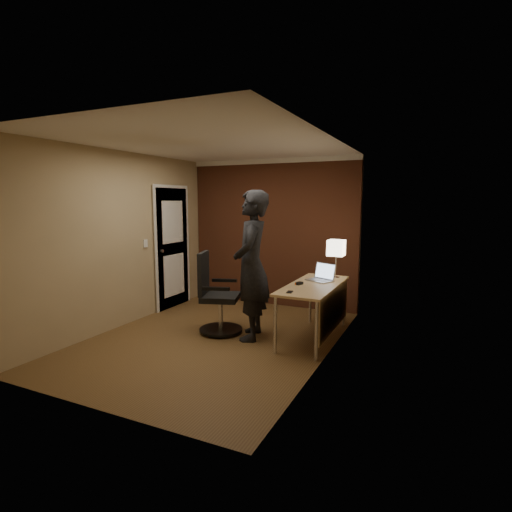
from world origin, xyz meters
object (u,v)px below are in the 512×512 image
Objects in this scene: phone at (290,292)px; office_chair at (216,298)px; desk_lamp at (336,248)px; laptop at (322,276)px; mouse at (299,283)px; person at (251,265)px; desk at (319,295)px.

office_chair is (-1.16, 0.24, -0.25)m from phone.
desk_lamp is 0.45m from laptop.
mouse is at bearing -116.76° from laptop.
desk_lamp is 0.81m from mouse.
desk_lamp is at bearing 83.95° from mouse.
person is (0.54, 0.02, 0.49)m from office_chair.
desk_lamp is at bearing 67.98° from phone.
mouse is 0.05× the size of person.
desk_lamp is 0.28× the size of person.
phone is (-0.27, -1.10, -0.41)m from desk_lamp.
office_chair is at bearing -155.13° from laptop.
phone is (0.04, -0.46, -0.01)m from mouse.
office_chair is at bearing -105.72° from person.
laptop is at bearing 98.71° from desk.
person is at bearing -137.09° from desk_lamp.
laptop is at bearing 83.71° from mouse.
desk_lamp reaches higher than mouse.
office_chair is (-1.12, -0.23, -0.26)m from mouse.
mouse is (-0.32, -0.63, -0.40)m from desk_lamp.
desk_lamp is at bearing 63.83° from laptop.
person is at bearing -140.29° from mouse.
phone is at bearing 49.53° from person.
office_chair reaches higher than phone.
office_chair reaches higher than desk.
phone is 1.21m from office_chair.
person reaches higher than desk.
laptop is at bearing -116.17° from desk_lamp.
phone is at bearing -104.06° from desk_lamp.
office_chair is (-1.36, -0.31, -0.12)m from desk.
phone is 0.11× the size of office_chair.
desk is 0.95m from person.
mouse reaches higher than desk.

